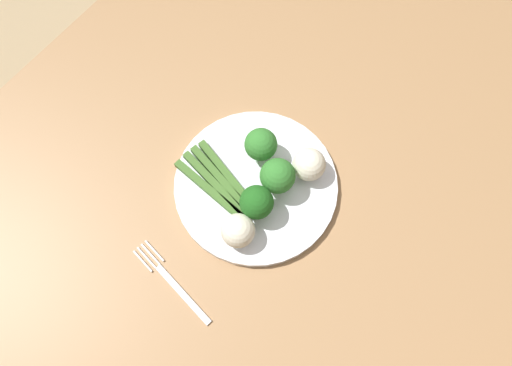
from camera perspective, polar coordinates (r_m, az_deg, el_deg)
ground_plane at (r=1.56m, az=1.53°, el=-10.80°), size 6.00×6.00×0.02m
dining_table at (r=0.93m, az=2.52°, el=-4.20°), size 1.37×1.05×0.72m
plate at (r=0.85m, az=-0.00°, el=-0.29°), size 0.27×0.27×0.01m
asparagus_bundle at (r=0.84m, az=-4.07°, el=-0.08°), size 0.07×0.16×0.01m
broccoli_front_left at (r=0.80m, az=2.39°, el=0.76°), size 0.06×0.06×0.07m
broccoli_front at (r=0.79m, az=0.07°, el=-2.16°), size 0.05×0.05×0.07m
broccoli_near_center at (r=0.83m, az=0.54°, el=4.24°), size 0.05×0.05×0.07m
cauliflower_right at (r=0.79m, az=-2.00°, el=-5.27°), size 0.05×0.05×0.05m
cauliflower_back_right at (r=0.83m, az=5.73°, el=2.14°), size 0.05×0.05×0.05m
fork at (r=0.82m, az=-9.22°, el=-10.75°), size 0.04×0.17×0.00m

